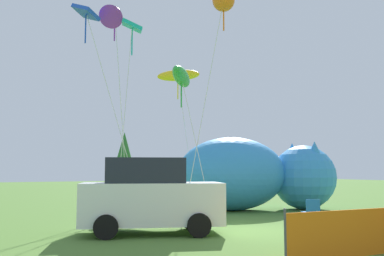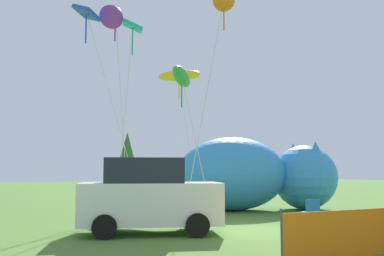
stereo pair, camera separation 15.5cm
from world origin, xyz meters
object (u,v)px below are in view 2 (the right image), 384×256
Objects in this scene: parked_car at (149,197)px; folding_chair at (311,210)px; kite_green_fish at (182,77)px; kite_yellow_hero at (179,76)px; inflatable_cat at (254,176)px; kite_teal_diamond at (132,30)px; kite_purple_delta at (115,13)px; kite_orange_flower at (224,1)px; kite_blue_box at (87,17)px.

folding_chair is at bearing 10.17° from parked_car.
kite_green_fish reaches higher than folding_chair.
folding_chair is 11.43m from kite_yellow_hero.
folding_chair is 0.12× the size of kite_yellow_hero.
parked_car is 8.47m from inflatable_cat.
parked_car is at bearing -128.04° from kite_green_fish.
kite_yellow_hero is at bearing 78.91° from parked_car.
kite_purple_delta is at bearing 137.40° from kite_teal_diamond.
kite_purple_delta is (-4.67, 6.88, 8.26)m from folding_chair.
kite_orange_flower is at bearing -42.04° from kite_purple_delta.
kite_purple_delta reaches higher than inflatable_cat.
kite_yellow_hero is at bearing 39.12° from kite_teal_diamond.
inflatable_cat is 8.68m from kite_teal_diamond.
kite_blue_box is at bearing 158.71° from kite_green_fish.
folding_chair is 0.10× the size of kite_blue_box.
kite_teal_diamond is (-5.81, 0.86, 6.39)m from inflatable_cat.
kite_purple_delta is 4.28m from kite_green_fish.
kite_purple_delta is at bearing 137.96° from kite_orange_flower.
kite_purple_delta is 5.47m from kite_yellow_hero.
kite_orange_flower reaches higher than kite_green_fish.
kite_teal_diamond reaches higher than inflatable_cat.
inflatable_cat is 0.90× the size of kite_blue_box.
parked_car is 5.56m from folding_chair.
folding_chair is 10.57m from kite_teal_diamond.
kite_teal_diamond is (0.60, -0.55, -0.83)m from kite_purple_delta.
folding_chair is 0.10× the size of kite_orange_flower.
kite_green_fish is (-2.15, -4.53, -1.18)m from kite_yellow_hero.
kite_purple_delta is 1.31× the size of kite_yellow_hero.
kite_teal_diamond is at bearing -42.60° from kite_purple_delta.
folding_chair is 0.11× the size of inflatable_cat.
kite_teal_diamond is (-4.07, 6.33, 7.43)m from folding_chair.
kite_blue_box reaches higher than inflatable_cat.
kite_teal_diamond reaches higher than parked_car.
folding_chair is 0.15× the size of kite_green_fish.
parked_car is at bearing -148.85° from kite_orange_flower.
kite_green_fish is (-1.29, 1.29, -3.11)m from kite_orange_flower.
inflatable_cat is 0.81× the size of kite_purple_delta.
kite_blue_box is 1.03× the size of kite_teal_diamond.
inflatable_cat is 0.84× the size of kite_orange_flower.
kite_green_fish reaches higher than parked_car.
inflatable_cat is 8.03m from kite_orange_flower.
parked_car is at bearing -104.41° from kite_teal_diamond.
parked_car is 9.30m from kite_orange_flower.
kite_yellow_hero is (-1.95, 3.99, 5.37)m from inflatable_cat.
kite_teal_diamond reaches higher than kite_yellow_hero.
kite_purple_delta is at bearing 20.72° from kite_blue_box.
kite_green_fish is at bearing -40.15° from kite_purple_delta.
inflatable_cat is at bearing -12.40° from kite_purple_delta.
folding_chair is at bearing -57.24° from kite_teal_diamond.
kite_orange_flower is at bearing -28.79° from kite_blue_box.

